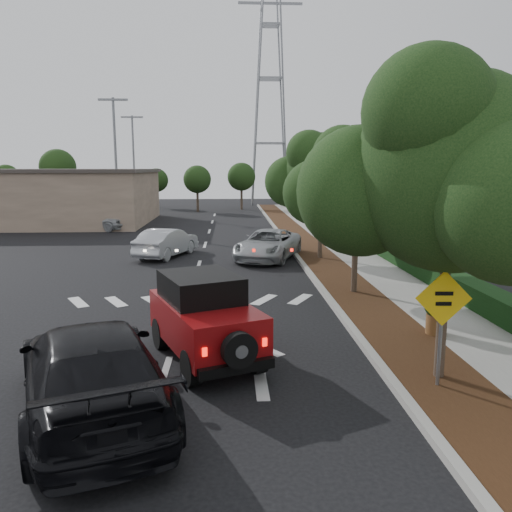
{
  "coord_description": "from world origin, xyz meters",
  "views": [
    {
      "loc": [
        1.41,
        -9.81,
        4.27
      ],
      "look_at": [
        2.08,
        3.0,
        2.0
      ],
      "focal_mm": 35.0,
      "sensor_mm": 36.0,
      "label": 1
    }
  ],
  "objects": [
    {
      "name": "ground",
      "position": [
        0.0,
        0.0,
        0.0
      ],
      "size": [
        120.0,
        120.0,
        0.0
      ],
      "primitive_type": "plane",
      "color": "black",
      "rests_on": "ground"
    },
    {
      "name": "curb",
      "position": [
        4.6,
        12.0,
        0.07
      ],
      "size": [
        0.2,
        70.0,
        0.15
      ],
      "primitive_type": "cube",
      "color": "#9E9B93",
      "rests_on": "ground"
    },
    {
      "name": "planting_strip",
      "position": [
        5.6,
        12.0,
        0.06
      ],
      "size": [
        1.8,
        70.0,
        0.12
      ],
      "primitive_type": "cube",
      "color": "black",
      "rests_on": "ground"
    },
    {
      "name": "sidewalk",
      "position": [
        7.5,
        12.0,
        0.06
      ],
      "size": [
        2.0,
        70.0,
        0.12
      ],
      "primitive_type": "cube",
      "color": "gray",
      "rests_on": "ground"
    },
    {
      "name": "hedge",
      "position": [
        8.9,
        12.0,
        0.4
      ],
      "size": [
        0.8,
        70.0,
        0.8
      ],
      "primitive_type": "cube",
      "color": "black",
      "rests_on": "ground"
    },
    {
      "name": "commercial_building",
      "position": [
        -16.0,
        30.0,
        2.0
      ],
      "size": [
        22.0,
        12.0,
        4.0
      ],
      "primitive_type": "cube",
      "color": "#7C6756",
      "rests_on": "ground"
    },
    {
      "name": "transmission_tower",
      "position": [
        6.0,
        48.0,
        0.0
      ],
      "size": [
        7.0,
        4.0,
        28.0
      ],
      "primitive_type": null,
      "color": "slate",
      "rests_on": "ground"
    },
    {
      "name": "street_tree_near",
      "position": [
        5.6,
        -0.5,
        0.0
      ],
      "size": [
        3.8,
        3.8,
        5.92
      ],
      "primitive_type": null,
      "color": "black",
      "rests_on": "ground"
    },
    {
      "name": "street_tree_mid",
      "position": [
        5.6,
        6.5,
        0.0
      ],
      "size": [
        3.2,
        3.2,
        5.32
      ],
      "primitive_type": null,
      "color": "black",
      "rests_on": "ground"
    },
    {
      "name": "street_tree_far",
      "position": [
        5.6,
        13.0,
        0.0
      ],
      "size": [
        3.4,
        3.4,
        5.62
      ],
      "primitive_type": null,
      "color": "black",
      "rests_on": "ground"
    },
    {
      "name": "light_pole_a",
      "position": [
        -6.5,
        26.0,
        0.0
      ],
      "size": [
        2.0,
        0.22,
        9.0
      ],
      "primitive_type": null,
      "color": "slate",
      "rests_on": "ground"
    },
    {
      "name": "light_pole_b",
      "position": [
        -7.5,
        38.0,
        0.0
      ],
      "size": [
        2.0,
        0.22,
        9.0
      ],
      "primitive_type": null,
      "color": "slate",
      "rests_on": "ground"
    },
    {
      "name": "red_jeep",
      "position": [
        0.77,
        1.08,
        0.98
      ],
      "size": [
        2.85,
        3.93,
        1.92
      ],
      "rotation": [
        0.0,
        0.0,
        0.39
      ],
      "color": "black",
      "rests_on": "ground"
    },
    {
      "name": "silver_suv_ahead",
      "position": [
        3.2,
        13.42,
        0.69
      ],
      "size": [
        3.89,
        5.47,
        1.38
      ],
      "primitive_type": "imported",
      "rotation": [
        0.0,
        0.0,
        -0.36
      ],
      "color": "#A6A9AE",
      "rests_on": "ground"
    },
    {
      "name": "black_suv_oncoming",
      "position": [
        -1.04,
        -1.45,
        0.81
      ],
      "size": [
        4.1,
        6.04,
        1.62
      ],
      "primitive_type": "imported",
      "rotation": [
        0.0,
        0.0,
        3.5
      ],
      "color": "black",
      "rests_on": "ground"
    },
    {
      "name": "silver_sedan_oncoming",
      "position": [
        -1.67,
        14.37,
        0.69
      ],
      "size": [
        2.88,
        4.43,
        1.38
      ],
      "primitive_type": "imported",
      "rotation": [
        0.0,
        0.0,
        2.77
      ],
      "color": "#AFB1B7",
      "rests_on": "ground"
    },
    {
      "name": "parked_suv",
      "position": [
        -7.84,
        25.28,
        0.82
      ],
      "size": [
        5.17,
        3.64,
        1.64
      ],
      "primitive_type": "imported",
      "rotation": [
        0.0,
        0.0,
        1.17
      ],
      "color": "#ACAFB4",
      "rests_on": "ground"
    },
    {
      "name": "speed_hump_sign",
      "position": [
        5.4,
        -0.94,
        1.57
      ],
      "size": [
        1.07,
        0.11,
        2.27
      ],
      "rotation": [
        0.0,
        0.0,
        -0.06
      ],
      "color": "slate",
      "rests_on": "ground"
    },
    {
      "name": "terracotta_planter",
      "position": [
        6.6,
        2.04,
        0.76
      ],
      "size": [
        0.64,
        0.64,
        1.12
      ],
      "rotation": [
        0.0,
        0.0,
        0.06
      ],
      "color": "brown",
      "rests_on": "ground"
    }
  ]
}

